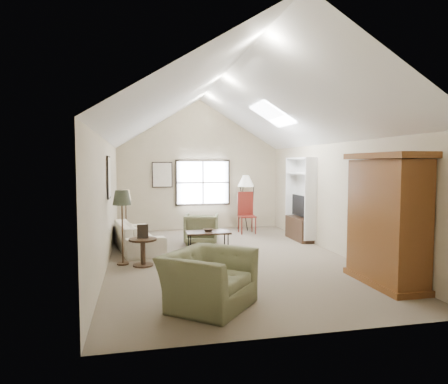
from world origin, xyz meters
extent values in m
cube|color=#6F5F4F|center=(0.00, 0.00, 0.00)|extent=(5.00, 8.00, 0.01)
cube|color=#BBAB8D|center=(0.00, 4.00, 1.25)|extent=(5.00, 0.01, 2.50)
cube|color=#BBAB8D|center=(0.00, -4.00, 1.25)|extent=(5.00, 0.01, 2.50)
cube|color=#BBAB8D|center=(-2.50, 0.00, 1.25)|extent=(0.01, 8.00, 2.50)
cube|color=#BBAB8D|center=(2.50, 0.00, 1.25)|extent=(0.01, 8.00, 2.50)
cube|color=black|center=(0.10, 3.96, 1.45)|extent=(1.72, 0.08, 1.42)
cube|color=black|center=(-2.47, 0.30, 1.75)|extent=(0.68, 0.04, 0.88)
cube|color=black|center=(-1.15, 3.97, 1.70)|extent=(0.62, 0.04, 0.78)
cube|color=brown|center=(2.18, -2.40, 1.10)|extent=(0.60, 1.50, 2.20)
cube|color=white|center=(2.34, 1.60, 1.15)|extent=(0.32, 1.30, 2.10)
cube|color=#382316|center=(2.32, 1.60, 0.30)|extent=(0.34, 1.18, 0.60)
cube|color=black|center=(2.32, 1.60, 0.92)|extent=(0.05, 0.90, 0.55)
imported|color=beige|center=(-1.90, 1.29, 0.32)|extent=(1.24, 2.31, 0.64)
imported|color=#6A714F|center=(-0.93, -2.82, 0.39)|extent=(1.58, 1.60, 0.78)
imported|color=#696C4C|center=(-0.31, 1.67, 0.38)|extent=(1.00, 1.01, 0.77)
cube|color=#322414|center=(-0.34, 0.51, 0.25)|extent=(0.99, 0.56, 0.50)
imported|color=#352415|center=(-0.34, 0.51, 0.53)|extent=(0.24, 0.24, 0.06)
cylinder|color=#322214|center=(-1.80, -0.31, 0.28)|extent=(0.64, 0.64, 0.55)
cube|color=maroon|center=(1.23, 2.90, 0.60)|extent=(0.48, 0.48, 1.21)
camera|label=1|loc=(-1.89, -8.29, 2.02)|focal=32.00mm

